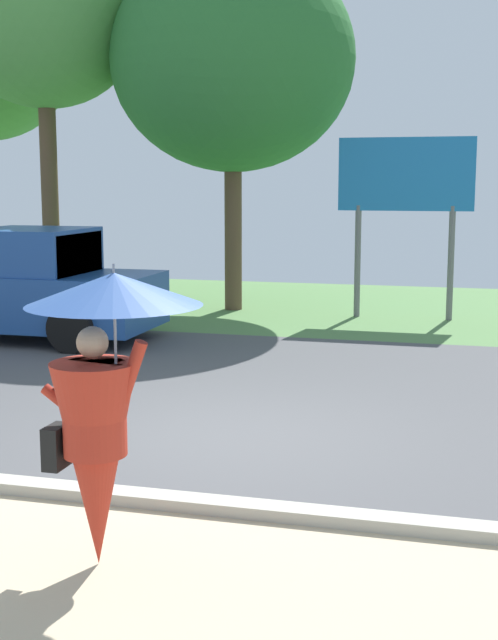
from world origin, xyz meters
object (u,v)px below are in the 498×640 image
Objects in this scene: tree_center_back at (233,60)px; tree_right_mid at (44,20)px; roadside_billboard at (406,187)px; pickup_truck at (8,287)px; monk_pedestrian at (101,402)px.

tree_center_back is 0.94× the size of tree_right_mid.
pickup_truck is at bearing -148.78° from roadside_billboard.
monk_pedestrian is at bearing -60.99° from tree_right_mid.
pickup_truck is at bearing 131.58° from monk_pedestrian.
roadside_billboard is (6.38, 3.86, 1.68)m from pickup_truck.
roadside_billboard is 0.48× the size of tree_center_back.
pickup_truck is 1.49× the size of roadside_billboard.
monk_pedestrian is 0.61× the size of roadside_billboard.
roadside_billboard reaches higher than pickup_truck.
tree_center_back is at bearing 175.25° from roadside_billboard.
roadside_billboard is (1.01, 11.81, 1.37)m from monk_pedestrian.
pickup_truck is 0.67× the size of tree_right_mid.
tree_right_mid reaches higher than monk_pedestrian.
tree_center_back is at bearing 109.38° from monk_pedestrian.
monk_pedestrian is 0.29× the size of tree_center_back.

